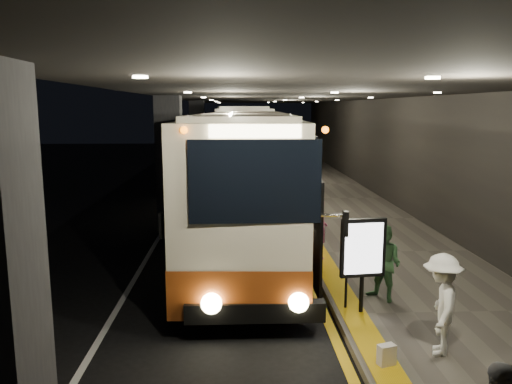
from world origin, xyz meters
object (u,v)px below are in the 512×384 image
object	(u,v)px
passenger_boarding	(320,229)
passenger_waiting_green	(384,263)
bag_plain	(387,355)
stanchion_post	(346,279)
info_sign	(363,250)
coach_third	(237,133)
coach_second	(238,146)
coach_main	(247,186)
passenger_waiting_white	(441,304)

from	to	relation	value
passenger_boarding	passenger_waiting_green	xyz separation A→B (m)	(0.79, -2.96, 0.00)
bag_plain	stanchion_post	xyz separation A→B (m)	(-0.14, 2.21, 0.43)
bag_plain	info_sign	world-z (taller)	info_sign
passenger_waiting_green	coach_third	bearing A→B (deg)	145.75
bag_plain	stanchion_post	distance (m)	2.26
passenger_waiting_green	info_sign	xyz separation A→B (m)	(-0.59, -0.59, 0.46)
bag_plain	info_sign	bearing A→B (deg)	86.79
passenger_boarding	stanchion_post	world-z (taller)	passenger_boarding
coach_third	passenger_waiting_green	world-z (taller)	coach_third
coach_third	passenger_boarding	xyz separation A→B (m)	(2.05, -31.75, -0.84)
coach_second	info_sign	size ratio (longest dim) A/B	6.91
passenger_boarding	bag_plain	world-z (taller)	passenger_boarding
info_sign	stanchion_post	xyz separation A→B (m)	(-0.25, 0.22, -0.64)
passenger_waiting_green	stanchion_post	bearing A→B (deg)	-105.26
coach_third	passenger_waiting_green	distance (m)	34.84
coach_main	coach_second	world-z (taller)	coach_second
bag_plain	coach_second	bearing A→B (deg)	95.64
passenger_waiting_green	passenger_waiting_white	size ratio (longest dim) A/B	0.96
coach_third	bag_plain	distance (m)	37.38
passenger_waiting_green	info_sign	distance (m)	0.95
info_sign	passenger_waiting_white	bearing A→B (deg)	-70.05
passenger_boarding	passenger_waiting_green	world-z (taller)	passenger_waiting_green
passenger_waiting_green	info_sign	bearing A→B (deg)	-84.01
coach_main	passenger_waiting_green	size ratio (longest dim) A/B	7.80
passenger_boarding	passenger_waiting_white	distance (m)	5.28
info_sign	coach_main	bearing A→B (deg)	104.77
coach_main	passenger_waiting_white	distance (m)	7.34
coach_third	info_sign	size ratio (longest dim) A/B	6.39
passenger_waiting_green	bag_plain	distance (m)	2.74
coach_second	coach_third	bearing A→B (deg)	87.82
coach_second	passenger_waiting_green	size ratio (longest dim) A/B	8.14
passenger_waiting_white	bag_plain	bearing A→B (deg)	-47.62
coach_second	info_sign	xyz separation A→B (m)	(2.21, -19.24, -0.51)
passenger_waiting_green	stanchion_post	size ratio (longest dim) A/B	1.31
bag_plain	passenger_waiting_green	bearing A→B (deg)	74.83
coach_main	coach_second	size ratio (longest dim) A/B	0.96
coach_second	passenger_waiting_green	distance (m)	18.89
coach_third	passenger_waiting_white	size ratio (longest dim) A/B	7.21
coach_second	stanchion_post	distance (m)	19.15
coach_second	bag_plain	distance (m)	21.39
passenger_waiting_white	stanchion_post	xyz separation A→B (m)	(-1.09, 1.85, -0.22)
passenger_waiting_white	info_sign	distance (m)	1.88
coach_third	passenger_boarding	world-z (taller)	coach_third
coach_second	passenger_waiting_white	size ratio (longest dim) A/B	7.80
coach_main	passenger_waiting_white	xyz separation A→B (m)	(2.91, -6.69, -0.84)
coach_main	passenger_boarding	size ratio (longest dim) A/B	7.82
coach_third	stanchion_post	world-z (taller)	coach_third
coach_main	info_sign	distance (m)	5.48
passenger_boarding	coach_third	bearing A→B (deg)	3.12
passenger_waiting_green	passenger_waiting_white	world-z (taller)	passenger_waiting_white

